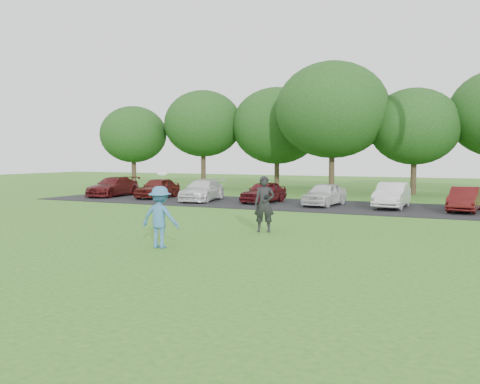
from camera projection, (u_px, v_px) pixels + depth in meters
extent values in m
plane|color=#2B681D|center=(186.00, 246.00, 15.01)|extent=(100.00, 100.00, 0.00)
cube|color=black|center=(322.00, 206.00, 26.69)|extent=(32.00, 6.50, 0.03)
imported|color=teal|center=(160.00, 217.00, 14.65)|extent=(1.16, 0.74, 1.70)
cylinder|color=white|center=(162.00, 174.00, 14.48)|extent=(0.28, 0.27, 0.10)
imported|color=black|center=(264.00, 204.00, 17.65)|extent=(0.78, 0.62, 1.86)
cube|color=black|center=(267.00, 196.00, 17.40)|extent=(0.16, 0.14, 0.10)
imported|color=#4A1011|center=(113.00, 187.00, 32.61)|extent=(1.86, 4.10, 1.17)
imported|color=#541512|center=(158.00, 188.00, 31.25)|extent=(1.58, 3.54, 1.18)
imported|color=silver|center=(202.00, 190.00, 29.37)|extent=(2.26, 4.19, 1.15)
imported|color=#501116|center=(264.00, 192.00, 28.24)|extent=(1.69, 3.44, 1.13)
imported|color=silver|center=(324.00, 194.00, 26.59)|extent=(1.67, 3.47, 1.14)
imported|color=silver|center=(392.00, 195.00, 25.43)|extent=(1.32, 3.68, 1.21)
imported|color=#4D1110|center=(465.00, 199.00, 23.81)|extent=(1.38, 3.40, 1.10)
cylinder|color=#38281C|center=(134.00, 173.00, 42.13)|extent=(0.36, 0.36, 2.20)
ellipsoid|color=#214C19|center=(133.00, 134.00, 41.92)|extent=(5.20, 5.20, 4.42)
cylinder|color=#38281C|center=(203.00, 170.00, 40.99)|extent=(0.36, 0.36, 2.70)
ellipsoid|color=#214C19|center=(203.00, 124.00, 40.74)|extent=(5.94, 5.94, 5.05)
cylinder|color=#38281C|center=(277.00, 174.00, 39.89)|extent=(0.36, 0.36, 2.20)
ellipsoid|color=#214C19|center=(277.00, 126.00, 39.64)|extent=(6.68, 6.68, 5.68)
cylinder|color=#38281C|center=(332.00, 173.00, 35.19)|extent=(0.36, 0.36, 2.70)
ellipsoid|color=#214C19|center=(332.00, 110.00, 34.91)|extent=(7.42, 7.42, 6.31)
cylinder|color=#38281C|center=(413.00, 177.00, 34.31)|extent=(0.36, 0.36, 2.20)
ellipsoid|color=#214C19|center=(415.00, 126.00, 34.08)|extent=(5.76, 5.76, 4.90)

